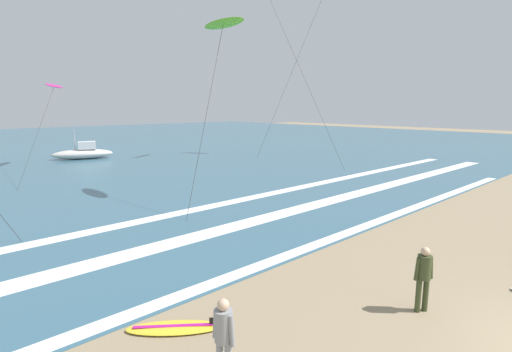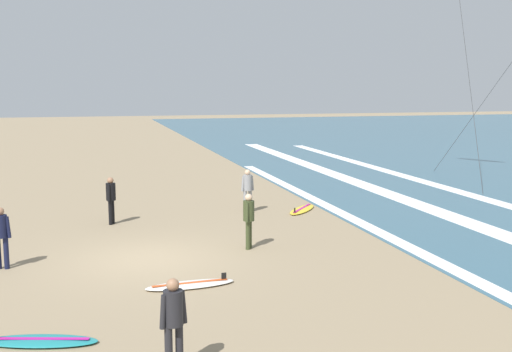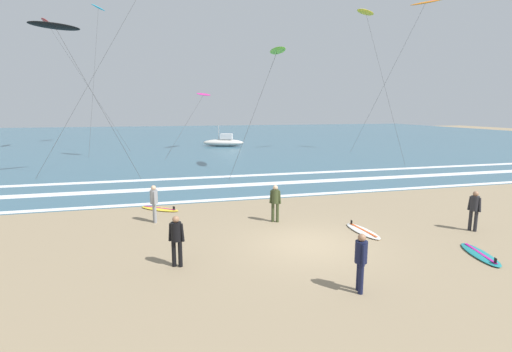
{
  "view_description": "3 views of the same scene",
  "coord_description": "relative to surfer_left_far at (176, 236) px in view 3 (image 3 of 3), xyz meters",
  "views": [
    {
      "loc": [
        -8.98,
        -0.71,
        4.81
      ],
      "look_at": [
        -2.59,
        6.25,
        3.1
      ],
      "focal_mm": 27.11,
      "sensor_mm": 36.0,
      "label": 1
    },
    {
      "loc": [
        16.32,
        -1.42,
        4.64
      ],
      "look_at": [
        -0.18,
        3.05,
        2.13
      ],
      "focal_mm": 43.25,
      "sensor_mm": 36.0,
      "label": 2
    },
    {
      "loc": [
        -5.07,
        -11.99,
        4.75
      ],
      "look_at": [
        -1.04,
        3.47,
        1.92
      ],
      "focal_mm": 26.65,
      "sensor_mm": 36.0,
      "label": 3
    }
  ],
  "objects": [
    {
      "name": "kite_orange_distant_high",
      "position": [
        26.85,
        24.5,
        14.42
      ],
      "size": [
        7.7,
        4.02,
        15.71
      ],
      "color": "orange",
      "rests_on": "ground"
    },
    {
      "name": "kite_lime_far_left",
      "position": [
        8.38,
        16.43,
        7.95
      ],
      "size": [
        4.65,
        4.29,
        9.17
      ],
      "color": "#70C628",
      "rests_on": "ground"
    },
    {
      "name": "offshore_boat",
      "position": [
        7.87,
        37.02,
        -0.4
      ],
      "size": [
        5.47,
        3.24,
        2.7
      ],
      "color": "beige",
      "rests_on": "ground"
    },
    {
      "name": "surfboard_near_water",
      "position": [
        7.2,
        1.51,
        -0.91
      ],
      "size": [
        0.73,
        2.13,
        0.25
      ],
      "color": "silver",
      "rests_on": "ground"
    },
    {
      "name": "wave_foam_shoreline",
      "position": [
        5.78,
        8.19,
        -0.94
      ],
      "size": [
        38.07,
        0.51,
        0.01
      ],
      "primitive_type": "cube",
      "color": "white",
      "rests_on": "ocean_surface"
    },
    {
      "name": "surfer_foreground_main",
      "position": [
        -0.67,
        4.92,
        0.0
      ],
      "size": [
        0.32,
        0.52,
        1.6
      ],
      "color": "gray",
      "rests_on": "ground"
    },
    {
      "name": "kite_magenta_high_left",
      "position": [
        5.05,
        33.99,
        5.41
      ],
      "size": [
        6.12,
        10.08,
        6.63
      ],
      "color": "#CC2384",
      "rests_on": "ground"
    },
    {
      "name": "ground_plane",
      "position": [
        4.63,
        0.79,
        -0.96
      ],
      "size": [
        160.0,
        160.0,
        0.0
      ],
      "primitive_type": "plane",
      "color": "#937F60"
    },
    {
      "name": "ocean_surface",
      "position": [
        4.63,
        52.79,
        -0.95
      ],
      "size": [
        140.0,
        90.0,
        0.01
      ],
      "primitive_type": "cube",
      "color": "#386075",
      "rests_on": "ground"
    },
    {
      "name": "surfer_right_near",
      "position": [
        4.28,
        3.68,
        0.0
      ],
      "size": [
        0.49,
        0.32,
        1.6
      ],
      "color": "#384223",
      "rests_on": "ground"
    },
    {
      "name": "wave_foam_outer_break",
      "position": [
        3.63,
        14.99,
        -0.94
      ],
      "size": [
        55.76,
        0.76,
        0.01
      ],
      "primitive_type": "cube",
      "color": "white",
      "rests_on": "ocean_surface"
    },
    {
      "name": "surfer_left_far",
      "position": [
        0.0,
        0.0,
        0.0
      ],
      "size": [
        0.5,
        0.32,
        1.6
      ],
      "color": "black",
      "rests_on": "ground"
    },
    {
      "name": "surfer_left_near",
      "position": [
        11.46,
        0.57,
        0.0
      ],
      "size": [
        0.32,
        0.5,
        1.6
      ],
      "color": "#232328",
      "rests_on": "ground"
    },
    {
      "name": "surfboard_left_pile",
      "position": [
        9.66,
        -1.63,
        -0.91
      ],
      "size": [
        1.14,
        2.18,
        0.25
      ],
      "color": "teal",
      "rests_on": "ground"
    },
    {
      "name": "kite_yellow_distant_low",
      "position": [
        21.13,
        26.27,
        13.56
      ],
      "size": [
        3.15,
        10.74,
        14.85
      ],
      "color": "yellow",
      "rests_on": "ground"
    },
    {
      "name": "kite_black_low_near",
      "position": [
        -6.47,
        16.93,
        8.99
      ],
      "size": [
        6.48,
        2.49,
        10.21
      ],
      "color": "black",
      "rests_on": "ground"
    },
    {
      "name": "kite_red_mid_center",
      "position": [
        -11.42,
        36.37,
        12.98
      ],
      "size": [
        8.59,
        4.25,
        14.26
      ],
      "color": "red",
      "rests_on": "ground"
    },
    {
      "name": "wave_foam_mid_break",
      "position": [
        2.8,
        11.74,
        -0.94
      ],
      "size": [
        58.1,
        0.99,
        0.01
      ],
      "primitive_type": "cube",
      "color": "white",
      "rests_on": "ocean_surface"
    },
    {
      "name": "surfer_mid_group",
      "position": [
        4.54,
        -2.88,
        0.0
      ],
      "size": [
        0.32,
        0.51,
        1.6
      ],
      "color": "#141938",
      "rests_on": "ground"
    },
    {
      "name": "surfboard_right_spare",
      "position": [
        -0.45,
        6.97,
        -0.91
      ],
      "size": [
        2.02,
        1.78,
        0.25
      ],
      "color": "yellow",
      "rests_on": "ground"
    },
    {
      "name": "kite_cyan_far_right",
      "position": [
        -6.78,
        42.23,
        16.05
      ],
      "size": [
        1.8,
        15.06,
        17.4
      ],
      "color": "#23A8C6",
      "rests_on": "ground"
    }
  ]
}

